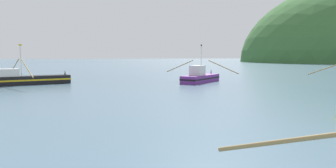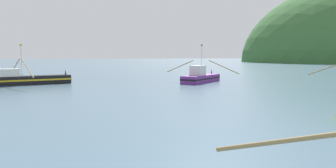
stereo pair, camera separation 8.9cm
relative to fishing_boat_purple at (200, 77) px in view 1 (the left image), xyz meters
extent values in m
cube|color=#6B2D84|center=(0.11, 0.11, -0.20)|extent=(7.04, 7.22, 1.03)
cube|color=black|center=(0.11, 0.11, -0.15)|extent=(7.11, 7.30, 0.19)
cone|color=#6B2D84|center=(2.58, 2.71, 0.67)|extent=(0.28, 0.28, 0.70)
cube|color=silver|center=(-0.63, -0.66, 0.98)|extent=(2.43, 2.44, 1.32)
cylinder|color=silver|center=(0.21, 0.22, 2.28)|extent=(0.12, 0.12, 3.93)
cube|color=black|center=(0.21, 0.22, 4.36)|extent=(0.27, 0.28, 0.20)
cylinder|color=#997F4C|center=(-2.25, 2.36, 1.46)|extent=(3.17, 3.03, 1.81)
cylinder|color=#997F4C|center=(2.46, -2.14, 1.46)|extent=(3.17, 3.03, 1.81)
cube|color=black|center=(-23.10, 1.50, -0.16)|extent=(11.90, 5.75, 1.11)
cube|color=gold|center=(-23.10, 1.50, -0.10)|extent=(12.02, 5.81, 0.20)
cone|color=black|center=(-17.91, 3.33, 0.75)|extent=(0.26, 0.26, 0.70)
cube|color=silver|center=(-24.49, 1.01, 0.88)|extent=(2.90, 2.37, 0.95)
cylinder|color=silver|center=(-23.03, 1.53, 2.28)|extent=(0.12, 0.12, 3.77)
cube|color=gold|center=(-23.03, 1.53, 4.29)|extent=(0.35, 0.15, 0.20)
cylinder|color=#997F4C|center=(-24.61, 5.78, 1.61)|extent=(2.52, 6.86, 1.94)
cylinder|color=#997F4C|center=(-21.59, -2.78, 1.61)|extent=(2.52, 6.86, 1.94)
camera|label=1|loc=(-14.41, -42.80, 3.11)|focal=35.31mm
camera|label=2|loc=(-14.33, -42.82, 3.11)|focal=35.31mm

